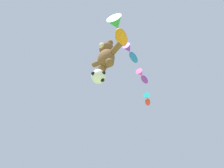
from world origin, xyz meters
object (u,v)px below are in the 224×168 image
object	(u,v)px
fish_kite_violet	(142,76)
fish_kite_cobalt	(131,53)
fish_kite_tangerine	(119,31)
fish_kite_crimson	(147,99)
soccer_ball_kite	(99,76)
teddy_bear_kite	(106,55)
diamond_kite	(106,59)

from	to	relation	value
fish_kite_violet	fish_kite_cobalt	bearing A→B (deg)	-72.84
fish_kite_tangerine	fish_kite_crimson	xyz separation A→B (m)	(-2.84, 7.49, -0.10)
fish_kite_violet	soccer_ball_kite	bearing A→B (deg)	-87.50
soccer_ball_kite	fish_kite_cobalt	size ratio (longest dim) A/B	0.45
teddy_bear_kite	fish_kite_crimson	distance (m)	8.13
soccer_ball_kite	fish_kite_violet	size ratio (longest dim) A/B	0.46
fish_kite_crimson	fish_kite_tangerine	bearing A→B (deg)	-69.22
soccer_ball_kite	fish_kite_tangerine	xyz separation A→B (m)	(1.50, 0.15, 3.42)
teddy_bear_kite	fish_kite_cobalt	world-z (taller)	fish_kite_cobalt
teddy_bear_kite	fish_kite_tangerine	xyz separation A→B (m)	(0.95, 0.17, 2.04)
teddy_bear_kite	fish_kite_crimson	bearing A→B (deg)	103.89
teddy_bear_kite	diamond_kite	distance (m)	4.35
fish_kite_tangerine	diamond_kite	bearing A→B (deg)	149.81
fish_kite_violet	diamond_kite	xyz separation A→B (m)	(-1.24, -3.62, 0.42)
fish_kite_cobalt	diamond_kite	xyz separation A→B (m)	(-2.14, -0.73, 0.50)
teddy_bear_kite	diamond_kite	world-z (taller)	diamond_kite
teddy_bear_kite	fish_kite_cobalt	bearing A→B (deg)	87.84
teddy_bear_kite	diamond_kite	bearing A→B (deg)	136.83
fish_kite_violet	fish_kite_crimson	distance (m)	2.60
fish_kite_cobalt	fish_kite_violet	size ratio (longest dim) A/B	1.03
teddy_bear_kite	fish_kite_cobalt	size ratio (longest dim) A/B	1.17
fish_kite_tangerine	fish_kite_violet	bearing A→B (deg)	108.01
fish_kite_cobalt	fish_kite_violet	world-z (taller)	fish_kite_violet
fish_kite_tangerine	fish_kite_cobalt	distance (m)	2.73
soccer_ball_kite	fish_kite_violet	bearing A→B (deg)	92.50
soccer_ball_kite	fish_kite_violet	world-z (taller)	fish_kite_violet
fish_kite_cobalt	fish_kite_crimson	size ratio (longest dim) A/B	1.11
fish_kite_tangerine	fish_kite_violet	xyz separation A→B (m)	(-1.74, 5.36, 0.89)
soccer_ball_kite	fish_kite_crimson	distance (m)	8.44
fish_kite_cobalt	diamond_kite	size ratio (longest dim) A/B	0.79
soccer_ball_kite	diamond_kite	size ratio (longest dim) A/B	0.35
diamond_kite	fish_kite_violet	bearing A→B (deg)	71.05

